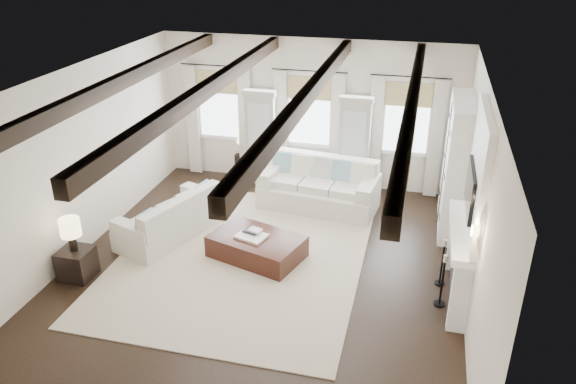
% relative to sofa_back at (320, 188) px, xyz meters
% --- Properties ---
extents(ground, '(7.50, 7.50, 0.00)m').
position_rel_sofa_back_xyz_m(ground, '(-0.47, -2.60, -0.41)').
color(ground, black).
rests_on(ground, ground).
extents(room_shell, '(6.54, 7.54, 3.22)m').
position_rel_sofa_back_xyz_m(room_shell, '(0.28, -1.71, 1.48)').
color(room_shell, silver).
rests_on(room_shell, ground).
extents(area_rug, '(4.16, 5.06, 0.02)m').
position_rel_sofa_back_xyz_m(area_rug, '(-0.93, -2.31, -0.40)').
color(area_rug, '#C0AF97').
rests_on(area_rug, ground).
extents(sofa_back, '(2.46, 1.34, 1.01)m').
position_rel_sofa_back_xyz_m(sofa_back, '(0.00, 0.00, 0.00)').
color(sofa_back, silver).
rests_on(sofa_back, ground).
extents(sofa_left, '(1.54, 2.20, 0.86)m').
position_rel_sofa_back_xyz_m(sofa_left, '(-2.39, -1.93, -0.06)').
color(sofa_left, silver).
rests_on(sofa_left, ground).
extents(ottoman, '(1.75, 1.37, 0.40)m').
position_rel_sofa_back_xyz_m(ottoman, '(-0.67, -2.23, -0.21)').
color(ottoman, black).
rests_on(ottoman, ground).
extents(tray, '(0.59, 0.51, 0.04)m').
position_rel_sofa_back_xyz_m(tray, '(-0.75, -2.27, 0.02)').
color(tray, white).
rests_on(tray, ottoman).
extents(book_lower, '(0.31, 0.27, 0.04)m').
position_rel_sofa_back_xyz_m(book_lower, '(-0.79, -2.16, 0.06)').
color(book_lower, '#262628').
rests_on(book_lower, tray).
extents(book_upper, '(0.26, 0.23, 0.03)m').
position_rel_sofa_back_xyz_m(book_upper, '(-0.71, -2.18, 0.09)').
color(book_upper, beige).
rests_on(book_upper, book_lower).
extents(side_table_front, '(0.50, 0.50, 0.50)m').
position_rel_sofa_back_xyz_m(side_table_front, '(-3.35, -3.53, -0.16)').
color(side_table_front, black).
rests_on(side_table_front, ground).
extents(lamp_front, '(0.33, 0.33, 0.57)m').
position_rel_sofa_back_xyz_m(lamp_front, '(-3.35, -3.53, 0.48)').
color(lamp_front, black).
rests_on(lamp_front, side_table_front).
extents(side_table_back, '(0.35, 0.35, 0.53)m').
position_rel_sofa_back_xyz_m(side_table_back, '(-2.00, 1.17, -0.14)').
color(side_table_back, black).
rests_on(side_table_back, ground).
extents(lamp_back, '(0.32, 0.32, 0.55)m').
position_rel_sofa_back_xyz_m(lamp_back, '(-2.00, 1.17, 0.49)').
color(lamp_back, black).
rests_on(lamp_back, side_table_back).
extents(candlestick_near, '(0.18, 0.18, 0.88)m').
position_rel_sofa_back_xyz_m(candlestick_near, '(2.43, -2.87, -0.04)').
color(candlestick_near, black).
rests_on(candlestick_near, ground).
extents(candlestick_far, '(0.17, 0.17, 0.82)m').
position_rel_sofa_back_xyz_m(candlestick_far, '(2.43, -2.31, -0.07)').
color(candlestick_far, black).
rests_on(candlestick_far, ground).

